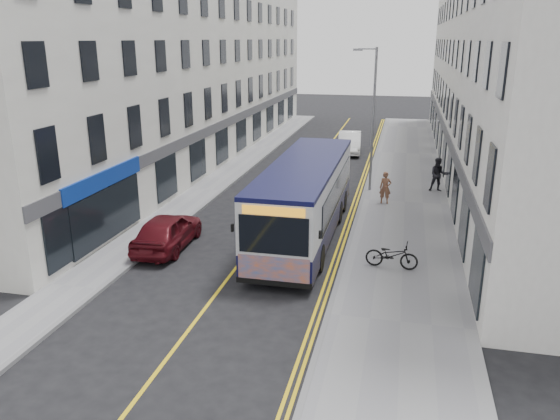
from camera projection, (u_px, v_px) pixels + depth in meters
The scene contains 17 objects.
ground at pixel (220, 288), 19.26m from camera, with size 140.00×140.00×0.00m, color black.
pavement_east at pixel (405, 203), 29.07m from camera, with size 4.50×64.00×0.12m, color gray.
pavement_west at pixel (205, 190), 31.46m from camera, with size 2.00×64.00×0.12m, color gray.
kerb_east at pixel (362, 200), 29.55m from camera, with size 0.18×64.00×0.13m, color slate.
kerb_west at pixel (222, 191), 31.25m from camera, with size 0.18×64.00×0.13m, color slate.
road_centre_line at pixel (290, 196), 30.42m from camera, with size 0.12×64.00×0.01m, color yellow.
road_dbl_yellow_inner at pixel (354, 201), 29.66m from camera, with size 0.10×64.00×0.01m, color yellow.
road_dbl_yellow_outer at pixel (358, 201), 29.62m from camera, with size 0.10×64.00×0.01m, color yellow.
terrace_east at pixel (498, 70), 34.38m from camera, with size 6.00×46.00×13.00m, color white.
terrace_west at pixel (193, 67), 38.74m from camera, with size 6.00×46.00×13.00m, color white.
streetlamp at pixel (372, 115), 30.07m from camera, with size 1.32×0.18×8.00m.
city_bus at pixel (305, 197), 23.67m from camera, with size 2.73×11.73×3.41m.
bicycle at pixel (392, 255), 20.54m from camera, with size 0.69×1.97×1.03m, color black.
pedestrian_near at pixel (385, 188), 28.53m from camera, with size 0.61×0.40×1.69m, color brown.
pedestrian_far at pixel (438, 175), 30.76m from camera, with size 0.94×0.73×1.92m, color black.
car_white at pixel (350, 143), 41.82m from camera, with size 1.68×4.81×1.58m, color white.
car_maroon at pixel (167, 231), 22.75m from camera, with size 1.80×4.46×1.52m, color #530D15.
Camera 1 is at (5.97, -16.62, 8.44)m, focal length 35.00 mm.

